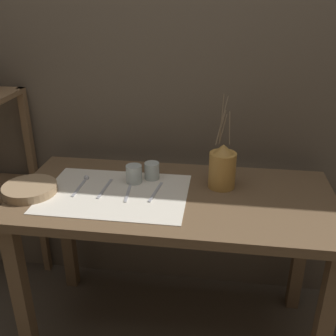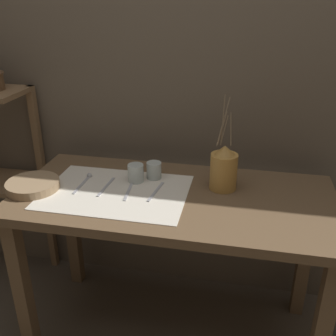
# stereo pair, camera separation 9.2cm
# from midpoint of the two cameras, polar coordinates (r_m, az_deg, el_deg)

# --- Properties ---
(ground_plane) EXTENTS (12.00, 12.00, 0.00)m
(ground_plane) POSITION_cam_midpoint_polar(r_m,az_deg,el_deg) (2.13, 2.01, -22.39)
(ground_plane) COLOR brown
(stone_wall_back) EXTENTS (7.00, 0.06, 2.40)m
(stone_wall_back) POSITION_cam_midpoint_polar(r_m,az_deg,el_deg) (1.92, 4.79, 13.69)
(stone_wall_back) COLOR brown
(stone_wall_back) RESTS_ON ground_plane
(wooden_table) EXTENTS (1.35, 0.64, 0.77)m
(wooden_table) POSITION_cam_midpoint_polar(r_m,az_deg,el_deg) (1.71, 2.33, -7.10)
(wooden_table) COLOR brown
(wooden_table) RESTS_ON ground_plane
(linen_cloth) EXTENTS (0.61, 0.43, 0.00)m
(linen_cloth) POSITION_cam_midpoint_polar(r_m,az_deg,el_deg) (1.68, -6.04, -3.46)
(linen_cloth) COLOR silver
(linen_cloth) RESTS_ON wooden_table
(pitcher_with_flowers) EXTENTS (0.12, 0.12, 0.42)m
(pitcher_with_flowers) POSITION_cam_midpoint_polar(r_m,az_deg,el_deg) (1.69, 9.62, -0.13)
(pitcher_with_flowers) COLOR #B7843D
(pitcher_with_flowers) RESTS_ON wooden_table
(wooden_bowl) EXTENTS (0.23, 0.23, 0.04)m
(wooden_bowl) POSITION_cam_midpoint_polar(r_m,az_deg,el_deg) (1.77, -17.62, -2.42)
(wooden_bowl) COLOR #9E7F5B
(wooden_bowl) RESTS_ON wooden_table
(glass_tumbler_near) EXTENTS (0.07, 0.07, 0.08)m
(glass_tumbler_near) POSITION_cam_midpoint_polar(r_m,az_deg,el_deg) (1.75, -3.21, -0.75)
(glass_tumbler_near) COLOR #B7C1BC
(glass_tumbler_near) RESTS_ON wooden_table
(glass_tumbler_far) EXTENTS (0.07, 0.07, 0.08)m
(glass_tumbler_far) POSITION_cam_midpoint_polar(r_m,az_deg,el_deg) (1.77, -0.57, -0.36)
(glass_tumbler_far) COLOR #B7C1BC
(glass_tumbler_far) RESTS_ON wooden_table
(spoon_outer) EXTENTS (0.02, 0.19, 0.02)m
(spoon_outer) POSITION_cam_midpoint_polar(r_m,az_deg,el_deg) (1.80, -10.34, -1.61)
(spoon_outer) COLOR #A8A8AD
(spoon_outer) RESTS_ON wooden_table
(knife_center) EXTENTS (0.02, 0.18, 0.00)m
(knife_center) POSITION_cam_midpoint_polar(r_m,az_deg,el_deg) (1.72, -7.52, -2.79)
(knife_center) COLOR #A8A8AD
(knife_center) RESTS_ON wooden_table
(spoon_inner) EXTENTS (0.03, 0.19, 0.02)m
(spoon_inner) POSITION_cam_midpoint_polar(r_m,az_deg,el_deg) (1.73, -3.85, -2.40)
(spoon_inner) COLOR #A8A8AD
(spoon_inner) RESTS_ON wooden_table
(fork_outer) EXTENTS (0.04, 0.18, 0.00)m
(fork_outer) POSITION_cam_midpoint_polar(r_m,az_deg,el_deg) (1.67, -0.22, -3.47)
(fork_outer) COLOR #A8A8AD
(fork_outer) RESTS_ON wooden_table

